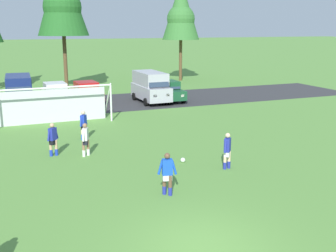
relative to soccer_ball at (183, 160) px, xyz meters
The scene contains 15 objects.
ground_plane 8.26m from the soccer_ball, 108.19° to the left, with size 400.00×400.00×0.00m, color #598C3D.
parking_lot_strip 16.88m from the soccer_ball, 98.79° to the left, with size 52.00×8.40×0.01m, color #333335.
soccer_ball is the anchor object (origin of this frame).
soccer_goal 11.56m from the soccer_ball, 113.25° to the left, with size 7.44×2.00×2.57m.
player_striker_near 3.98m from the soccer_ball, 122.66° to the right, with size 0.71×0.34×1.64m.
player_midfield_center 2.23m from the soccer_ball, 46.78° to the right, with size 0.61×0.55×1.64m.
player_defender_far 6.41m from the soccer_ball, 148.77° to the left, with size 0.62×0.54×1.64m.
player_winger_left 6.77m from the soccer_ball, 121.20° to the left, with size 0.54×0.61×1.64m.
player_winger_right 4.86m from the soccer_ball, 146.02° to the left, with size 0.44×0.67×1.64m.
parked_car_slot_center_left 18.11m from the soccer_ball, 110.43° to the left, with size 2.34×4.87×2.52m.
parked_car_slot_center 18.14m from the soccer_ball, 101.06° to the left, with size 2.14×4.25×1.72m.
parked_car_slot_center_right 17.53m from the soccer_ball, 93.22° to the left, with size 2.23×4.30×1.72m.
parked_car_slot_right 16.18m from the soccer_ball, 75.64° to the left, with size 2.24×4.82×2.52m.
parked_car_slot_far_right 16.51m from the soccer_ball, 70.55° to the left, with size 2.10×4.23×1.72m.
tree_mid_right 31.50m from the soccer_ball, 66.56° to the left, with size 4.25×4.25×11.34m.
Camera 1 is at (-4.99, -9.72, 6.15)m, focal length 44.52 mm.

